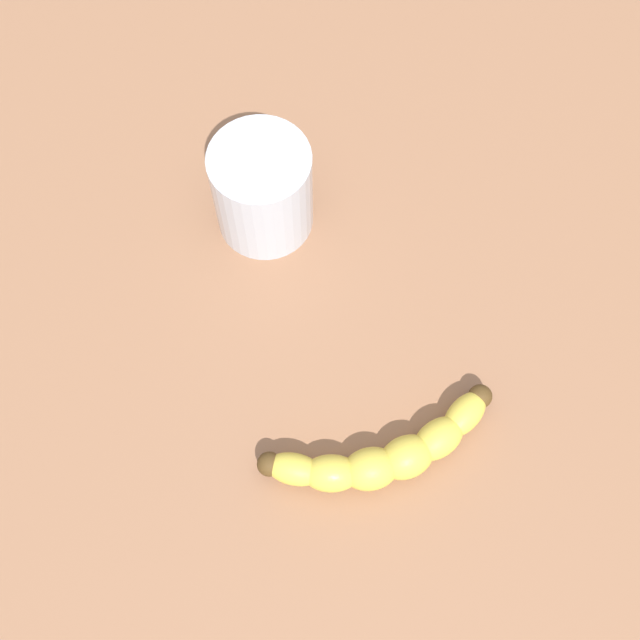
# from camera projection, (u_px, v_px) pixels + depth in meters

# --- Properties ---
(wooden_tabletop) EXTENTS (1.20, 1.20, 0.03)m
(wooden_tabletop) POSITION_uv_depth(u_px,v_px,m) (303.00, 384.00, 0.73)
(wooden_tabletop) COLOR #976648
(wooden_tabletop) RESTS_ON ground
(banana) EXTENTS (0.21, 0.07, 0.03)m
(banana) POSITION_uv_depth(u_px,v_px,m) (385.00, 454.00, 0.67)
(banana) COLOR #E3C946
(banana) RESTS_ON wooden_tabletop
(smoothie_glass) EXTENTS (0.09, 0.09, 0.10)m
(smoothie_glass) POSITION_uv_depth(u_px,v_px,m) (263.00, 192.00, 0.73)
(smoothie_glass) COLOR silver
(smoothie_glass) RESTS_ON wooden_tabletop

